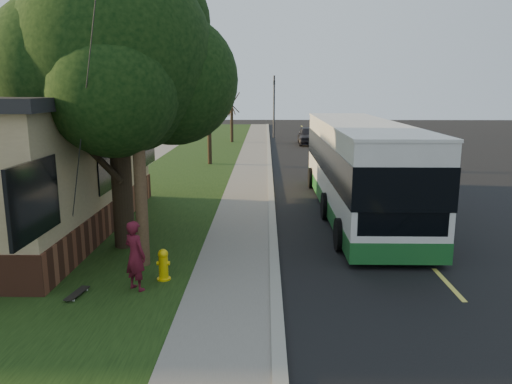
# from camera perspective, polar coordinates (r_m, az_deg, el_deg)

# --- Properties ---
(ground) EXTENTS (120.00, 120.00, 0.00)m
(ground) POSITION_cam_1_polar(r_m,az_deg,el_deg) (11.80, 2.21, -10.36)
(ground) COLOR black
(ground) RESTS_ON ground
(road) EXTENTS (8.00, 80.00, 0.01)m
(road) POSITION_cam_1_polar(r_m,az_deg,el_deg) (21.81, 12.28, -0.21)
(road) COLOR black
(road) RESTS_ON ground
(curb) EXTENTS (0.25, 80.00, 0.12)m
(curb) POSITION_cam_1_polar(r_m,az_deg,el_deg) (21.38, 1.72, -0.02)
(curb) COLOR gray
(curb) RESTS_ON ground
(sidewalk) EXTENTS (2.00, 80.00, 0.08)m
(sidewalk) POSITION_cam_1_polar(r_m,az_deg,el_deg) (21.40, -0.96, -0.07)
(sidewalk) COLOR slate
(sidewalk) RESTS_ON ground
(grass_verge) EXTENTS (5.00, 80.00, 0.07)m
(grass_verge) POSITION_cam_1_polar(r_m,az_deg,el_deg) (21.80, -10.19, -0.04)
(grass_verge) COLOR black
(grass_verge) RESTS_ON ground
(fire_hydrant) EXTENTS (0.32, 0.32, 0.74)m
(fire_hydrant) POSITION_cam_1_polar(r_m,az_deg,el_deg) (11.88, -10.54, -8.17)
(fire_hydrant) COLOR yellow
(fire_hydrant) RESTS_ON grass_verge
(utility_pole) EXTENTS (2.86, 3.21, 9.07)m
(utility_pole) POSITION_cam_1_polar(r_m,az_deg,el_deg) (12.30, -13.65, 12.33)
(utility_pole) COLOR #473321
(utility_pole) RESTS_ON ground
(leafy_tree) EXTENTS (6.30, 6.00, 7.80)m
(leafy_tree) POSITION_cam_1_polar(r_m,az_deg,el_deg) (14.15, -15.53, 14.31)
(leafy_tree) COLOR black
(leafy_tree) RESTS_ON grass_verge
(bare_tree_near) EXTENTS (1.38, 1.21, 4.31)m
(bare_tree_near) POSITION_cam_1_polar(r_m,az_deg,el_deg) (29.20, -5.36, 7.27)
(bare_tree_near) COLOR black
(bare_tree_near) RESTS_ON grass_verge
(bare_tree_far) EXTENTS (1.38, 1.21, 4.03)m
(bare_tree_far) POSITION_cam_1_polar(r_m,az_deg,el_deg) (41.09, -2.79, 8.42)
(bare_tree_far) COLOR black
(bare_tree_far) RESTS_ON grass_verge
(traffic_signal) EXTENTS (0.18, 0.22, 5.50)m
(traffic_signal) POSITION_cam_1_polar(r_m,az_deg,el_deg) (44.95, 2.07, 10.20)
(traffic_signal) COLOR #2D2D30
(traffic_signal) RESTS_ON ground
(transit_bus) EXTENTS (2.79, 12.09, 3.27)m
(transit_bus) POSITION_cam_1_polar(r_m,az_deg,el_deg) (18.24, 11.66, 3.05)
(transit_bus) COLOR silver
(transit_bus) RESTS_ON ground
(skateboarder) EXTENTS (0.69, 0.64, 1.57)m
(skateboarder) POSITION_cam_1_polar(r_m,az_deg,el_deg) (11.31, -13.65, -7.06)
(skateboarder) COLOR #51101E
(skateboarder) RESTS_ON grass_verge
(skateboard_main) EXTENTS (0.32, 0.81, 0.07)m
(skateboard_main) POSITION_cam_1_polar(r_m,az_deg,el_deg) (11.58, -19.78, -10.86)
(skateboard_main) COLOR black
(skateboard_main) RESTS_ON grass_verge
(distant_car) EXTENTS (1.77, 4.21, 1.42)m
(distant_car) POSITION_cam_1_polar(r_m,az_deg,el_deg) (40.25, 6.06, 6.45)
(distant_car) COLOR black
(distant_car) RESTS_ON ground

